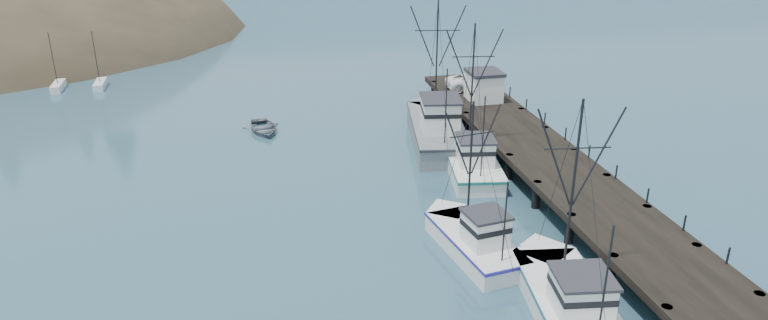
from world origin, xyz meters
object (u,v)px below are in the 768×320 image
(pier, at_px, (541,155))
(pickup_truck, at_px, (474,82))
(trawler_near, at_px, (568,299))
(trawler_far, at_px, (471,160))
(motorboat, at_px, (263,131))
(work_vessel, at_px, (437,128))
(trawler_mid, at_px, (473,240))
(pier_shed, at_px, (484,85))

(pier, bearing_deg, pickup_truck, 88.56)
(trawler_near, xyz_separation_m, trawler_far, (1.28, 19.01, 0.00))
(motorboat, bearing_deg, pier, -44.01)
(trawler_near, distance_m, pickup_truck, 34.06)
(work_vessel, bearing_deg, trawler_mid, -99.75)
(pier, bearing_deg, motorboat, 144.22)
(pier, height_order, trawler_far, trawler_far)
(trawler_near, relative_size, trawler_far, 1.01)
(pier, relative_size, work_vessel, 3.03)
(trawler_mid, distance_m, trawler_far, 12.64)
(trawler_near, xyz_separation_m, trawler_mid, (-2.75, 7.03, -0.00))
(trawler_near, relative_size, trawler_mid, 1.21)
(trawler_mid, relative_size, pickup_truck, 1.79)
(motorboat, bearing_deg, trawler_near, -74.02)
(trawler_near, distance_m, trawler_mid, 7.55)
(motorboat, bearing_deg, pickup_truck, -2.42)
(work_vessel, bearing_deg, trawler_far, -82.49)
(pickup_truck, bearing_deg, trawler_mid, 162.23)
(pickup_truck, bearing_deg, trawler_near, 170.55)
(trawler_mid, height_order, pier_shed, trawler_mid)
(work_vessel, distance_m, motorboat, 15.65)
(pier_shed, bearing_deg, trawler_mid, -111.43)
(work_vessel, distance_m, pickup_truck, 10.08)
(trawler_mid, xyz_separation_m, work_vessel, (3.17, 18.45, 0.41))
(pier_shed, height_order, pickup_truck, pier_shed)
(work_vessel, relative_size, pier_shed, 4.53)
(pier, relative_size, trawler_far, 3.78)
(trawler_far, relative_size, motorboat, 2.44)
(trawler_far, relative_size, work_vessel, 0.80)
(trawler_near, xyz_separation_m, pickup_truck, (6.51, 33.38, 1.94))
(pier_shed, relative_size, motorboat, 0.67)
(trawler_near, relative_size, work_vessel, 0.81)
(trawler_far, bearing_deg, pickup_truck, 69.99)
(work_vessel, height_order, pickup_truck, work_vessel)
(trawler_mid, bearing_deg, pier, 47.75)
(motorboat, bearing_deg, trawler_mid, -73.22)
(work_vessel, bearing_deg, pickup_truck, 52.38)
(pier_shed, bearing_deg, work_vessel, -143.02)
(pier, bearing_deg, trawler_far, 154.92)
(work_vessel, bearing_deg, pier_shed, 36.98)
(pier_shed, bearing_deg, motorboat, 175.91)
(pier, height_order, motorboat, pier)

